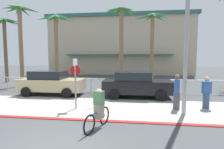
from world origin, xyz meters
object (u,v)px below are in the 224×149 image
Objects in this scene: palm_tree_4 at (121,26)px; pedestrian_1 at (206,94)px; palm_tree_2 at (20,25)px; streetlight_curb at (189,18)px; stop_sign_bike_lane at (75,76)px; palm_tree_1 at (5,32)px; car_black_2 at (136,84)px; palm_tree_3 at (57,32)px; palm_tree_5 at (152,29)px; pedestrian_0 at (177,93)px; car_tan_1 at (51,82)px; cyclist_blue_0 at (98,110)px.

palm_tree_4 is 8.87m from pedestrian_1.
pedestrian_1 is (13.79, -5.58, -4.74)m from palm_tree_2.
pedestrian_1 is at bearing 45.60° from streetlight_curb.
stop_sign_bike_lane is 0.38× the size of palm_tree_1.
palm_tree_4 is 1.56× the size of car_black_2.
palm_tree_3 is 8.87m from palm_tree_5.
streetlight_curb is 4.21× the size of pedestrian_0.
car_black_2 is at bearing -103.58° from palm_tree_5.
car_tan_1 is at bearing 161.38° from pedestrian_0.
palm_tree_3 is at bearing 119.79° from stop_sign_bike_lane.
pedestrian_1 is at bearing -24.96° from palm_tree_1.
palm_tree_1 reaches higher than car_tan_1.
pedestrian_0 is 1.09× the size of pedestrian_1.
palm_tree_2 is (-7.20, 6.55, 3.82)m from stop_sign_bike_lane.
stop_sign_bike_lane reaches higher than pedestrian_0.
palm_tree_4 reaches higher than car_tan_1.
palm_tree_2 is 13.39m from cyclist_blue_0.
car_tan_1 is 9.73m from pedestrian_1.
palm_tree_5 is 4.13× the size of pedestrian_1.
stop_sign_bike_lane is at bearing -173.37° from pedestrian_0.
streetlight_curb is 1.10× the size of palm_tree_4.
palm_tree_4 is at bearing 129.58° from pedestrian_1.
palm_tree_3 reaches higher than car_black_2.
palm_tree_1 is at bearing -178.78° from palm_tree_5.
pedestrian_1 is (6.59, 0.97, -0.92)m from stop_sign_bike_lane.
pedestrian_1 is (10.71, -6.23, -4.12)m from palm_tree_3.
pedestrian_1 is at bearing -22.05° from palm_tree_2.
palm_tree_5 reaches higher than car_black_2.
cyclist_blue_0 is at bearing -54.33° from stop_sign_bike_lane.
streetlight_curb reaches higher than stop_sign_bike_lane.
palm_tree_4 is 3.92× the size of cyclist_blue_0.
streetlight_curb is at bearing -30.80° from palm_tree_1.
pedestrian_0 is at bearing -28.19° from palm_tree_1.
palm_tree_5 is (2.78, 2.40, 0.02)m from palm_tree_4.
palm_tree_1 is at bearing 155.04° from pedestrian_1.
palm_tree_1 is 1.04× the size of palm_tree_3.
car_tan_1 is 5.91m from car_black_2.
palm_tree_2 is 12.01m from palm_tree_5.
palm_tree_2 is at bearing 157.95° from pedestrian_1.
streetlight_curb is 8.15m from palm_tree_4.
palm_tree_1 is 4.09m from palm_tree_2.
palm_tree_3 is (-9.33, 7.64, 0.60)m from streetlight_curb.
palm_tree_2 is 3.20m from palm_tree_3.
stop_sign_bike_lane is 0.37× the size of palm_tree_4.
palm_tree_2 reaches higher than palm_tree_1.
stop_sign_bike_lane is 2.99m from cyclist_blue_0.
palm_tree_5 is 1.54× the size of car_black_2.
car_black_2 is at bearing -29.33° from palm_tree_3.
palm_tree_5 is (8.62, 2.05, 0.40)m from palm_tree_3.
car_black_2 is at bearing -18.25° from palm_tree_2.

